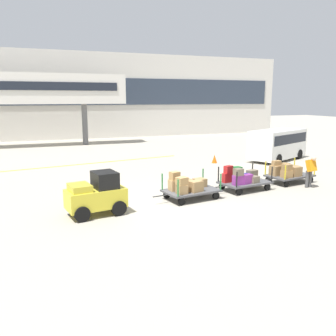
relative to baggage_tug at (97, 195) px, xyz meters
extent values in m
plane|color=#A8A08E|center=(3.15, 0.63, -0.75)|extent=(120.00, 120.00, 0.00)
cube|color=yellow|center=(0.28, 10.48, -0.75)|extent=(14.78, 2.66, 0.01)
cube|color=beige|center=(3.15, 26.63, 3.72)|extent=(46.19, 2.40, 8.95)
cube|color=#2D3847|center=(3.15, 25.38, 4.17)|extent=(43.88, 0.12, 2.80)
cube|color=silver|center=(-2.11, 20.63, 4.27)|extent=(16.19, 2.20, 2.60)
cube|color=#1E232D|center=(-2.11, 19.49, 4.47)|extent=(14.57, 0.08, 0.70)
cylinder|color=#59595B|center=(2.34, 20.63, 1.11)|extent=(0.50, 0.50, 3.73)
cube|color=gold|center=(-0.03, -0.01, -0.12)|extent=(2.25, 1.43, 0.70)
cube|color=black|center=(0.33, 0.05, 0.53)|extent=(0.95, 1.11, 0.60)
cube|color=gold|center=(-0.60, -0.10, 0.35)|extent=(0.84, 1.04, 0.24)
cylinder|color=black|center=(-0.79, 0.40, -0.47)|extent=(0.58, 0.27, 0.56)
cylinder|color=black|center=(-0.62, -0.63, -0.47)|extent=(0.58, 0.27, 0.56)
cylinder|color=black|center=(0.55, 0.62, -0.47)|extent=(0.58, 0.27, 0.56)
cylinder|color=black|center=(0.73, -0.41, -0.47)|extent=(0.58, 0.27, 0.56)
cube|color=#4C4C4F|center=(4.11, 0.68, -0.39)|extent=(2.50, 1.76, 0.08)
cylinder|color=#237033|center=(2.96, 1.15, 0.00)|extent=(0.06, 0.06, 0.70)
cylinder|color=#237033|center=(3.17, -0.12, 0.00)|extent=(0.06, 0.06, 0.70)
cylinder|color=#237033|center=(5.05, 1.49, 0.00)|extent=(0.06, 0.06, 0.70)
cylinder|color=#237033|center=(5.26, 0.22, 0.00)|extent=(0.06, 0.06, 0.70)
cylinder|color=black|center=(3.16, 1.13, -0.59)|extent=(0.33, 0.15, 0.32)
cylinder|color=black|center=(3.36, -0.04, -0.59)|extent=(0.33, 0.15, 0.32)
cylinder|color=black|center=(4.86, 1.41, -0.59)|extent=(0.33, 0.15, 0.32)
cylinder|color=black|center=(5.06, 0.24, -0.59)|extent=(0.33, 0.15, 0.32)
cylinder|color=#333333|center=(2.63, 0.44, -0.41)|extent=(0.70, 0.16, 0.05)
cube|color=tan|center=(3.40, 0.84, -0.12)|extent=(0.47, 0.47, 0.46)
cube|color=#9E7A4C|center=(3.48, 0.24, -0.17)|extent=(0.44, 0.44, 0.37)
cube|color=olive|center=(4.03, 1.01, -0.16)|extent=(0.58, 0.55, 0.38)
cube|color=#9E7A4C|center=(4.16, 0.37, -0.13)|extent=(0.66, 0.58, 0.45)
cube|color=#9E7A4C|center=(4.69, 1.07, -0.17)|extent=(0.57, 0.56, 0.36)
cube|color=#A87F4C|center=(3.40, 0.84, 0.28)|extent=(0.45, 0.40, 0.35)
cube|color=#A87F4C|center=(3.48, 0.24, 0.18)|extent=(0.50, 0.46, 0.32)
cube|color=#4C4C4F|center=(7.07, 1.18, -0.39)|extent=(2.50, 1.76, 0.08)
cylinder|color=black|center=(5.92, 1.64, 0.00)|extent=(0.06, 0.06, 0.70)
cylinder|color=black|center=(6.13, 0.37, 0.00)|extent=(0.06, 0.06, 0.70)
cylinder|color=black|center=(8.01, 1.99, 0.00)|extent=(0.06, 0.06, 0.70)
cylinder|color=black|center=(8.22, 0.72, 0.00)|extent=(0.06, 0.06, 0.70)
cylinder|color=black|center=(6.12, 1.62, -0.59)|extent=(0.33, 0.15, 0.32)
cylinder|color=black|center=(6.32, 0.45, -0.59)|extent=(0.33, 0.15, 0.32)
cylinder|color=black|center=(7.82, 1.91, -0.59)|extent=(0.33, 0.15, 0.32)
cylinder|color=black|center=(8.02, 0.73, -0.59)|extent=(0.33, 0.15, 0.32)
cylinder|color=#333333|center=(5.59, 0.93, -0.41)|extent=(0.70, 0.16, 0.05)
cube|color=red|center=(6.27, 1.35, -0.14)|extent=(0.60, 0.35, 0.43)
cube|color=#8C338C|center=(6.43, 0.74, -0.13)|extent=(0.51, 0.31, 0.44)
cube|color=navy|center=(6.76, 1.43, -0.18)|extent=(0.49, 0.35, 0.34)
cube|color=#8C338C|center=(6.92, 0.81, -0.14)|extent=(0.62, 0.42, 0.43)
cube|color=navy|center=(7.27, 1.52, -0.21)|extent=(0.57, 0.33, 0.29)
cube|color=#726651|center=(7.35, 0.85, -0.20)|extent=(0.51, 0.44, 0.30)
cube|color=#726651|center=(7.75, 1.63, -0.14)|extent=(0.58, 0.45, 0.42)
cube|color=red|center=(6.27, 1.35, 0.25)|extent=(0.44, 0.35, 0.34)
cube|color=#726651|center=(6.43, 0.74, 0.24)|extent=(0.42, 0.38, 0.30)
cube|color=#236B2D|center=(6.76, 1.43, 0.16)|extent=(0.44, 0.36, 0.34)
cube|color=#4C4C4F|center=(10.03, 1.67, -0.39)|extent=(2.50, 1.76, 0.08)
cylinder|color=gold|center=(8.88, 2.13, 0.00)|extent=(0.06, 0.06, 0.70)
cylinder|color=gold|center=(9.09, 0.86, 0.00)|extent=(0.06, 0.06, 0.70)
cylinder|color=gold|center=(10.97, 2.48, 0.00)|extent=(0.06, 0.06, 0.70)
cylinder|color=gold|center=(11.18, 1.21, 0.00)|extent=(0.06, 0.06, 0.70)
cylinder|color=black|center=(9.08, 2.12, -0.59)|extent=(0.33, 0.15, 0.32)
cylinder|color=black|center=(9.27, 0.94, -0.59)|extent=(0.33, 0.15, 0.32)
cylinder|color=black|center=(10.78, 2.40, -0.59)|extent=(0.33, 0.15, 0.32)
cylinder|color=black|center=(10.98, 1.22, -0.59)|extent=(0.33, 0.15, 0.32)
cylinder|color=#333333|center=(8.55, 1.42, -0.41)|extent=(0.70, 0.16, 0.05)
cube|color=#9E7A4C|center=(9.30, 1.83, -0.10)|extent=(0.59, 0.54, 0.50)
cube|color=#A87F4C|center=(9.46, 1.21, -0.17)|extent=(0.51, 0.47, 0.36)
cube|color=#9E7A4C|center=(9.96, 1.96, -0.19)|extent=(0.59, 0.57, 0.32)
cube|color=#9E7A4C|center=(10.11, 1.34, -0.11)|extent=(0.54, 0.47, 0.48)
cube|color=olive|center=(10.61, 2.07, -0.17)|extent=(0.56, 0.47, 0.36)
cube|color=#A87F4C|center=(9.30, 1.83, 0.27)|extent=(0.45, 0.26, 0.25)
cube|color=olive|center=(9.46, 1.21, 0.16)|extent=(0.46, 0.43, 0.30)
cube|color=olive|center=(9.96, 1.96, 0.09)|extent=(0.37, 0.40, 0.24)
cylinder|color=#4C4C4C|center=(10.12, 0.52, -0.34)|extent=(0.16, 0.16, 0.82)
cylinder|color=#4C4C4C|center=(10.32, 0.55, -0.34)|extent=(0.16, 0.16, 0.82)
cube|color=orange|center=(10.23, 0.44, 0.33)|extent=(0.44, 0.46, 0.61)
sphere|color=beige|center=(10.24, 0.32, 0.70)|extent=(0.22, 0.22, 0.22)
cube|color=white|center=(13.66, 7.47, 0.39)|extent=(5.16, 3.70, 1.90)
cube|color=black|center=(13.66, 7.47, 0.79)|extent=(4.82, 3.58, 0.64)
cylinder|color=black|center=(12.66, 6.07, -0.41)|extent=(0.72, 0.50, 0.68)
cylinder|color=black|center=(15.38, 7.28, -0.41)|extent=(0.72, 0.50, 0.68)
cone|color=#EA590F|center=(9.06, 7.97, -0.48)|extent=(0.36, 0.36, 0.55)
camera|label=1|loc=(-1.94, -12.69, 3.48)|focal=37.97mm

